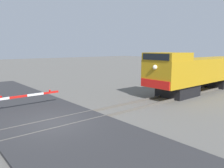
% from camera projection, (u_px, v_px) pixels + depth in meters
% --- Properties ---
extents(ground_plane, '(160.00, 160.00, 0.00)m').
position_uv_depth(ground_plane, '(53.00, 125.00, 12.00)').
color(ground_plane, '#605E59').
extents(rail_track_left, '(0.08, 80.00, 0.15)m').
position_uv_depth(rail_track_left, '(48.00, 121.00, 12.53)').
color(rail_track_left, '#59544C').
rests_on(rail_track_left, ground_plane).
extents(rail_track_right, '(0.08, 80.00, 0.15)m').
position_uv_depth(rail_track_right, '(59.00, 128.00, 11.44)').
color(rail_track_right, '#59544C').
rests_on(rail_track_right, ground_plane).
extents(road_surface, '(36.00, 6.13, 0.14)m').
position_uv_depth(road_surface, '(53.00, 124.00, 11.99)').
color(road_surface, '#2D2D30').
rests_on(road_surface, ground_plane).
extents(locomotive, '(2.94, 14.27, 3.80)m').
position_uv_depth(locomotive, '(200.00, 71.00, 21.36)').
color(locomotive, black).
rests_on(locomotive, ground_plane).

